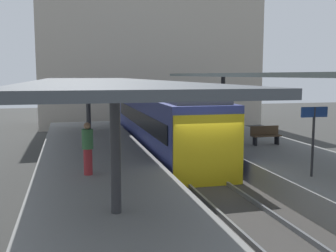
# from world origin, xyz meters

# --- Properties ---
(ground_plane) EXTENTS (80.00, 80.00, 0.00)m
(ground_plane) POSITION_xyz_m (0.00, 0.00, 0.00)
(ground_plane) COLOR #383835
(platform_left) EXTENTS (4.40, 28.00, 1.00)m
(platform_left) POSITION_xyz_m (-3.80, 0.00, 0.50)
(platform_left) COLOR gray
(platform_left) RESTS_ON ground_plane
(platform_right) EXTENTS (4.40, 28.00, 1.00)m
(platform_right) POSITION_xyz_m (3.80, 0.00, 0.50)
(platform_right) COLOR gray
(platform_right) RESTS_ON ground_plane
(track_ballast) EXTENTS (3.20, 28.00, 0.20)m
(track_ballast) POSITION_xyz_m (0.00, 0.00, 0.10)
(track_ballast) COLOR #423F3D
(track_ballast) RESTS_ON ground_plane
(rail_near_side) EXTENTS (0.08, 28.00, 0.14)m
(rail_near_side) POSITION_xyz_m (-0.72, 0.00, 0.27)
(rail_near_side) COLOR slate
(rail_near_side) RESTS_ON track_ballast
(rail_far_side) EXTENTS (0.08, 28.00, 0.14)m
(rail_far_side) POSITION_xyz_m (0.72, 0.00, 0.27)
(rail_far_side) COLOR slate
(rail_far_side) RESTS_ON track_ballast
(commuter_train) EXTENTS (2.78, 14.42, 3.10)m
(commuter_train) POSITION_xyz_m (0.00, 6.55, 1.73)
(commuter_train) COLOR #38428C
(commuter_train) RESTS_ON track_ballast
(canopy_left) EXTENTS (4.18, 21.00, 3.01)m
(canopy_left) POSITION_xyz_m (-3.80, 1.40, 3.90)
(canopy_left) COLOR #333335
(canopy_left) RESTS_ON platform_left
(canopy_right) EXTENTS (4.18, 21.00, 3.27)m
(canopy_right) POSITION_xyz_m (3.80, 1.40, 4.15)
(canopy_right) COLOR #333335
(canopy_right) RESTS_ON platform_right
(platform_bench) EXTENTS (1.40, 0.41, 0.86)m
(platform_bench) POSITION_xyz_m (3.94, 2.71, 1.46)
(platform_bench) COLOR black
(platform_bench) RESTS_ON platform_right
(platform_sign) EXTENTS (0.90, 0.08, 2.21)m
(platform_sign) POSITION_xyz_m (2.60, -3.00, 2.62)
(platform_sign) COLOR #262628
(platform_sign) RESTS_ON platform_right
(passenger_near_bench) EXTENTS (0.36, 0.36, 1.70)m
(passenger_near_bench) POSITION_xyz_m (-4.26, -1.07, 1.88)
(passenger_near_bench) COLOR maroon
(passenger_near_bench) RESTS_ON platform_left
(station_building_backdrop) EXTENTS (18.00, 6.00, 11.00)m
(station_building_backdrop) POSITION_xyz_m (1.97, 20.00, 5.50)
(station_building_backdrop) COLOR #A89E8E
(station_building_backdrop) RESTS_ON ground_plane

